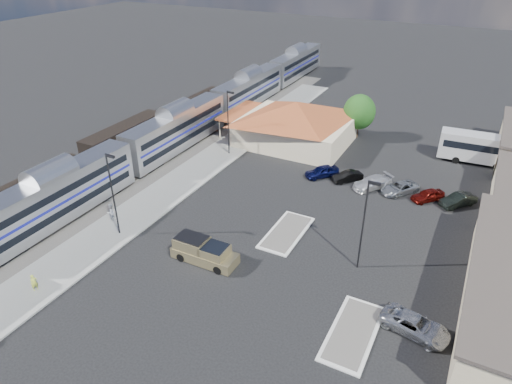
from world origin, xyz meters
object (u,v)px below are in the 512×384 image
at_px(pickup_truck, 205,252).
at_px(coach_bus, 490,149).
at_px(suv, 415,325).
at_px(station_depot, 295,122).

xyz_separation_m(pickup_truck, coach_bus, (21.83, 34.52, 1.26)).
relative_size(suv, coach_bus, 0.42).
bearing_deg(pickup_truck, station_depot, 6.70).
bearing_deg(suv, coach_bus, 6.84).
xyz_separation_m(pickup_truck, suv, (18.99, -0.04, -0.30)).
bearing_deg(station_depot, suv, -52.66).
distance_m(station_depot, suv, 37.44).
bearing_deg(coach_bus, suv, 172.02).
relative_size(pickup_truck, suv, 1.20).
height_order(station_depot, pickup_truck, station_depot).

